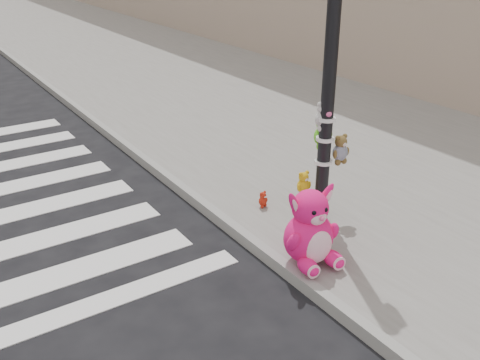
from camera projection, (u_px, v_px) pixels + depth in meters
sidewalk_near at (184, 73)px, 14.31m from camera, size 7.00×80.00×0.14m
curb_edge at (54, 92)px, 12.58m from camera, size 0.12×80.00×0.15m
signal_pole at (329, 88)px, 6.19m from camera, size 0.66×0.50×4.00m
pink_bunny at (310, 232)px, 5.75m from camera, size 0.64×0.71×0.90m
red_teddy at (263, 199)px, 7.04m from camera, size 0.17×0.14×0.22m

